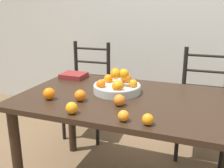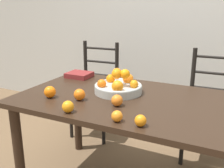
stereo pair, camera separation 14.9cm
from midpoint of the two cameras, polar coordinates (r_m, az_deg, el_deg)
The scene contains 12 objects.
wall_back at distance 3.16m, azimuth 16.39°, elevation 14.81°, with size 8.00×0.06×2.60m.
dining_table at distance 1.83m, azimuth 6.29°, elevation -6.11°, with size 1.54×0.92×0.76m.
fruit_bowl at distance 1.88m, azimuth 3.69°, elevation -0.43°, with size 0.34×0.34×0.18m.
orange_loose_0 at distance 1.55m, azimuth -6.84°, elevation -4.95°, with size 0.07×0.07×0.07m.
orange_loose_1 at distance 1.74m, azimuth -4.65°, elevation -2.34°, with size 0.08×0.08×0.08m.
orange_loose_2 at distance 1.38m, azimuth 9.34°, elevation -7.91°, with size 0.06×0.06×0.06m.
orange_loose_3 at distance 1.42m, azimuth 4.13°, elevation -7.04°, with size 0.06×0.06×0.06m.
orange_loose_4 at distance 1.81m, azimuth -11.09°, elevation -1.74°, with size 0.08×0.08×0.08m.
orange_loose_5 at distance 1.63m, azimuth 3.72°, elevation -3.62°, with size 0.07×0.07×0.07m.
chair_left at distance 2.83m, azimuth -2.05°, elevation -1.56°, with size 0.44×0.42×1.00m.
chair_right at distance 2.54m, azimuth 22.22°, elevation -5.06°, with size 0.43×0.41×1.00m.
book_stack at distance 2.31m, azimuth -5.31°, elevation 1.98°, with size 0.20×0.18×0.04m.
Camera 2 is at (0.62, -1.56, 1.36)m, focal length 42.00 mm.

